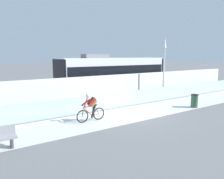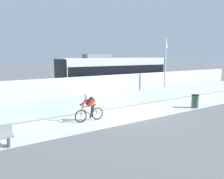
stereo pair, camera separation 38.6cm
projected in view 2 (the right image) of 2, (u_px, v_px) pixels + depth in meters
name	position (u px, v px, depth m)	size (l,w,h in m)	color
ground_plane	(129.00, 114.00, 14.06)	(200.00, 200.00, 0.00)	slate
bike_path_deck	(129.00, 114.00, 14.06)	(32.00, 3.20, 0.01)	silver
glass_parapet	(113.00, 101.00, 15.50)	(32.00, 0.05, 1.10)	#ADC6C1
concrete_barrier_wall	(100.00, 90.00, 16.91)	(32.00, 0.36, 2.15)	white
tram_rail_near	(86.00, 98.00, 19.13)	(32.00, 0.08, 0.01)	#595654
tram_rail_far	(79.00, 96.00, 20.31)	(32.00, 0.08, 0.01)	#595654
tram	(115.00, 74.00, 21.31)	(11.06, 2.54, 3.81)	silver
cyclist_on_bike	(89.00, 108.00, 12.40)	(1.77, 0.58, 1.61)	black
lamp_post_antenna	(165.00, 60.00, 18.24)	(0.28, 0.28, 5.20)	gray
trash_bin	(195.00, 101.00, 15.60)	(0.51, 0.51, 0.96)	#33593F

